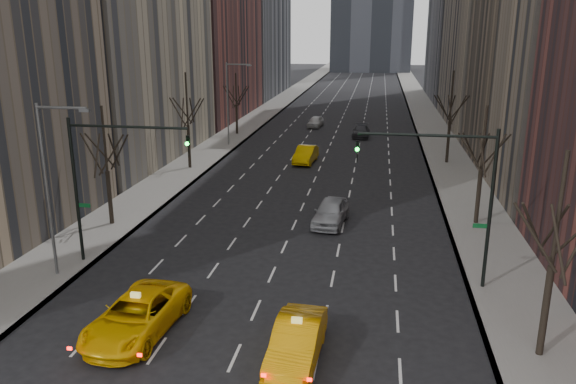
% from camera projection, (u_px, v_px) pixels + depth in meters
% --- Properties ---
extents(sidewalk_left, '(4.50, 320.00, 0.15)m').
position_uv_depth(sidewalk_left, '(264.00, 113.00, 86.77)').
color(sidewalk_left, slate).
rests_on(sidewalk_left, ground).
extents(sidewalk_right, '(4.50, 320.00, 0.15)m').
position_uv_depth(sidewalk_right, '(426.00, 117.00, 83.02)').
color(sidewalk_right, slate).
rests_on(sidewalk_right, ground).
extents(tree_lw_b, '(3.36, 3.50, 7.82)m').
position_uv_depth(tree_lw_b, '(107.00, 171.00, 36.43)').
color(tree_lw_b, black).
rests_on(tree_lw_b, ground).
extents(tree_lw_c, '(3.36, 3.50, 8.74)m').
position_uv_depth(tree_lw_c, '(188.00, 126.00, 51.50)').
color(tree_lw_c, black).
rests_on(tree_lw_c, ground).
extents(tree_lw_d, '(3.36, 3.50, 7.36)m').
position_uv_depth(tree_lw_d, '(236.00, 106.00, 68.70)').
color(tree_lw_d, black).
rests_on(tree_lw_d, ground).
extents(tree_rw_a, '(3.36, 3.50, 8.28)m').
position_uv_depth(tree_rw_a, '(551.00, 268.00, 21.33)').
color(tree_rw_a, black).
rests_on(tree_rw_a, ground).
extents(tree_rw_b, '(3.36, 3.50, 7.82)m').
position_uv_depth(tree_rw_b, '(481.00, 171.00, 36.54)').
color(tree_rw_b, black).
rests_on(tree_rw_b, ground).
extents(tree_rw_c, '(3.36, 3.50, 8.74)m').
position_uv_depth(tree_rw_c, '(450.00, 122.00, 53.52)').
color(tree_rw_c, black).
rests_on(tree_rw_c, ground).
extents(traffic_mast_left, '(6.69, 0.39, 8.00)m').
position_uv_depth(traffic_mast_left, '(103.00, 168.00, 29.80)').
color(traffic_mast_left, black).
rests_on(traffic_mast_left, ground).
extents(traffic_mast_right, '(6.69, 0.39, 8.00)m').
position_uv_depth(traffic_mast_right, '(457.00, 183.00, 27.01)').
color(traffic_mast_right, black).
rests_on(traffic_mast_right, ground).
extents(streetlight_near, '(2.83, 0.22, 9.00)m').
position_uv_depth(streetlight_near, '(52.00, 174.00, 28.13)').
color(streetlight_near, slate).
rests_on(streetlight_near, ground).
extents(streetlight_far, '(2.83, 0.22, 9.00)m').
position_uv_depth(streetlight_far, '(230.00, 95.00, 61.31)').
color(streetlight_far, slate).
rests_on(streetlight_far, ground).
extents(taxi_suv, '(3.30, 6.30, 1.69)m').
position_uv_depth(taxi_suv, '(137.00, 315.00, 23.94)').
color(taxi_suv, '#F9BA05').
rests_on(taxi_suv, ground).
extents(taxi_sedan, '(1.98, 5.12, 1.66)m').
position_uv_depth(taxi_sedan, '(297.00, 342.00, 21.94)').
color(taxi_sedan, orange).
rests_on(taxi_sedan, ground).
extents(silver_sedan_ahead, '(2.49, 5.13, 1.69)m').
position_uv_depth(silver_sedan_ahead, '(331.00, 212.00, 37.52)').
color(silver_sedan_ahead, gray).
rests_on(silver_sedan_ahead, ground).
extents(far_taxi, '(2.09, 5.03, 1.62)m').
position_uv_depth(far_taxi, '(306.00, 154.00, 54.86)').
color(far_taxi, '#DFAC04').
rests_on(far_taxi, ground).
extents(far_suv_grey, '(2.07, 4.92, 1.42)m').
position_uv_depth(far_suv_grey, '(361.00, 131.00, 68.02)').
color(far_suv_grey, '#2A2A2E').
rests_on(far_suv_grey, ground).
extents(far_car_white, '(2.09, 4.36, 1.44)m').
position_uv_depth(far_car_white, '(315.00, 122.00, 74.90)').
color(far_car_white, silver).
rests_on(far_car_white, ground).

